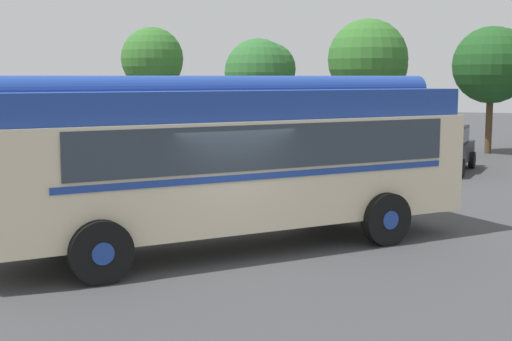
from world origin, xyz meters
The scene contains 11 objects.
ground_plane centered at (0.00, 0.00, 0.00)m, with size 120.00×120.00×0.00m, color #3D3D3F.
vintage_bus centered at (-0.18, 0.90, 1.89)m, with size 8.74×8.98×3.49m.
car_near_left centered at (-5.32, 14.76, 0.85)m, with size 2.25×4.34×1.66m.
car_mid_left centered at (-2.43, 14.27, 0.85)m, with size 2.00×4.22×1.66m.
car_mid_right centered at (0.57, 14.59, 0.85)m, with size 2.37×4.39×1.66m.
car_far_right centered at (3.07, 14.52, 0.85)m, with size 2.31×4.36×1.66m.
box_van centered at (-7.88, 14.44, 1.36)m, with size 2.32×5.77×2.50m.
tree_far_left centered at (-11.81, 20.82, 4.29)m, with size 3.18×3.18×5.98m.
tree_left_of_centre centered at (-6.04, 20.89, 3.72)m, with size 3.41×3.29×5.32m.
tree_centre centered at (-0.79, 21.32, 4.18)m, with size 3.76×3.76×6.16m.
tree_right_of_centre centered at (4.72, 21.47, 4.08)m, with size 3.45×3.45×5.71m.
Camera 1 is at (4.79, -12.47, 3.47)m, focal length 50.00 mm.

